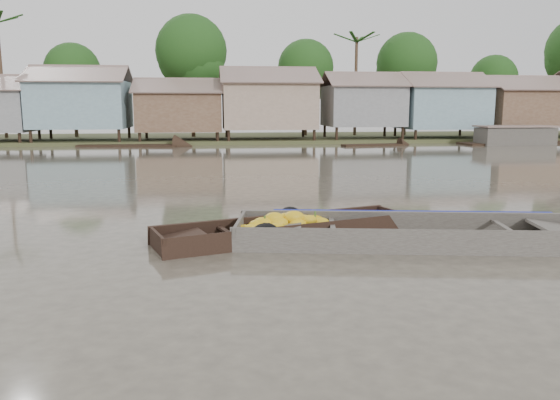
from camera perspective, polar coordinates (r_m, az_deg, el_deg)
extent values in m
plane|color=#453F35|center=(10.65, 1.83, -4.66)|extent=(120.00, 120.00, 0.00)
cube|color=#384723|center=(43.29, -5.02, 6.31)|extent=(120.00, 12.00, 0.50)
cube|color=#7495A0|center=(40.66, -20.04, 9.34)|extent=(6.20, 5.20, 3.20)
cube|color=brown|center=(39.35, -20.68, 12.29)|extent=(6.60, 3.02, 1.28)
cube|color=brown|center=(42.08, -19.78, 12.15)|extent=(6.60, 3.02, 1.28)
cube|color=brown|center=(39.74, -10.42, 9.05)|extent=(5.80, 4.60, 2.70)
cube|color=brown|center=(38.52, -10.61, 11.70)|extent=(6.20, 2.67, 1.14)
cube|color=brown|center=(41.00, -10.41, 11.58)|extent=(6.20, 2.67, 1.14)
cube|color=gray|center=(39.89, -1.24, 9.85)|extent=(6.50, 5.30, 3.30)
cube|color=brown|center=(38.52, -1.02, 12.98)|extent=(6.90, 3.08, 1.31)
cube|color=brown|center=(41.37, -1.46, 12.76)|extent=(6.90, 3.08, 1.31)
cube|color=gray|center=(41.21, 8.63, 9.68)|extent=(5.40, 4.70, 2.90)
cube|color=brown|center=(40.03, 9.21, 12.38)|extent=(5.80, 2.73, 1.17)
cube|color=brown|center=(42.47, 8.23, 12.25)|extent=(5.80, 2.73, 1.17)
cube|color=#7495A0|center=(43.21, 16.41, 9.26)|extent=(6.00, 5.00, 3.10)
cube|color=brown|center=(42.02, 17.29, 11.94)|extent=(6.40, 2.90, 1.24)
cube|color=brown|center=(44.49, 15.84, 11.88)|extent=(6.40, 2.90, 1.24)
cube|color=brown|center=(46.18, 23.91, 8.78)|extent=(5.70, 4.90, 2.80)
cube|color=brown|center=(45.07, 24.96, 11.05)|extent=(6.10, 2.85, 1.21)
cube|color=brown|center=(47.34, 23.24, 11.07)|extent=(6.10, 2.85, 1.21)
cylinder|color=#473323|center=(45.38, -20.63, 8.98)|extent=(0.28, 0.28, 4.90)
sphere|color=#183E13|center=(45.46, -20.85, 12.51)|extent=(4.20, 4.20, 4.20)
cylinder|color=#473323|center=(43.20, -9.13, 10.40)|extent=(0.28, 0.28, 6.30)
sphere|color=#183E13|center=(43.39, -9.26, 15.16)|extent=(5.40, 5.40, 5.40)
cylinder|color=#473323|center=(44.83, 2.68, 9.82)|extent=(0.28, 0.28, 5.25)
sphere|color=#183E13|center=(44.93, 2.71, 13.64)|extent=(4.50, 4.50, 4.50)
cylinder|color=#473323|center=(45.92, 12.93, 9.80)|extent=(0.28, 0.28, 5.60)
sphere|color=#183E13|center=(46.04, 13.09, 13.78)|extent=(4.80, 4.80, 4.80)
cylinder|color=#473323|center=(50.10, 21.24, 8.77)|extent=(0.28, 0.28, 4.55)
sphere|color=#183E13|center=(50.14, 21.43, 11.74)|extent=(3.90, 3.90, 3.90)
cylinder|color=#473323|center=(46.34, -27.07, 11.09)|extent=(0.24, 0.24, 9.00)
cylinder|color=#473323|center=(45.22, 7.91, 11.48)|extent=(0.24, 0.24, 8.00)
cube|color=black|center=(11.22, 0.66, -4.32)|extent=(5.34, 2.58, 0.08)
cube|color=black|center=(11.68, -0.56, -2.70)|extent=(5.18, 1.80, 0.50)
cube|color=black|center=(10.67, 2.00, -3.92)|extent=(5.18, 1.80, 0.50)
cube|color=black|center=(12.52, 11.62, -2.05)|extent=(0.42, 1.13, 0.47)
cube|color=black|center=(12.24, 9.90, -1.98)|extent=(1.18, 1.24, 0.19)
cube|color=black|center=(10.34, -12.69, -4.61)|extent=(0.42, 1.13, 0.47)
cube|color=black|center=(10.43, -10.23, -4.07)|extent=(1.18, 1.24, 0.19)
cube|color=black|center=(10.68, -5.47, -3.40)|extent=(0.44, 1.10, 0.05)
cube|color=black|center=(11.74, 6.23, -2.20)|extent=(0.44, 1.10, 0.05)
ellipsoid|color=yellow|center=(11.35, 4.23, -2.44)|extent=(0.46, 0.38, 0.24)
ellipsoid|color=yellow|center=(11.23, 2.37, -2.14)|extent=(0.46, 0.38, 0.24)
ellipsoid|color=yellow|center=(11.24, -0.47, -2.34)|extent=(0.45, 0.37, 0.24)
ellipsoid|color=yellow|center=(11.54, 1.05, -2.37)|extent=(0.43, 0.36, 0.23)
ellipsoid|color=yellow|center=(11.20, 0.61, -1.86)|extent=(0.38, 0.32, 0.20)
ellipsoid|color=yellow|center=(11.22, 0.17, -2.22)|extent=(0.48, 0.40, 0.25)
ellipsoid|color=yellow|center=(11.59, 1.15, -2.38)|extent=(0.42, 0.35, 0.22)
ellipsoid|color=yellow|center=(11.05, -0.61, -1.93)|extent=(0.48, 0.40, 0.25)
ellipsoid|color=yellow|center=(10.71, -2.34, -3.38)|extent=(0.50, 0.42, 0.27)
ellipsoid|color=yellow|center=(11.06, 1.85, -2.58)|extent=(0.44, 0.36, 0.23)
ellipsoid|color=yellow|center=(11.18, 3.03, -2.11)|extent=(0.39, 0.33, 0.21)
ellipsoid|color=yellow|center=(10.77, -0.37, -2.94)|extent=(0.39, 0.32, 0.20)
ellipsoid|color=yellow|center=(10.94, -2.36, -2.65)|extent=(0.43, 0.36, 0.23)
ellipsoid|color=yellow|center=(10.98, -0.14, -2.44)|extent=(0.47, 0.39, 0.25)
ellipsoid|color=yellow|center=(10.56, -2.70, -4.11)|extent=(0.40, 0.33, 0.21)
ellipsoid|color=yellow|center=(11.30, 5.56, -2.99)|extent=(0.42, 0.35, 0.22)
ellipsoid|color=yellow|center=(10.64, -2.00, -3.68)|extent=(0.49, 0.41, 0.26)
ellipsoid|color=yellow|center=(11.15, -0.62, -2.37)|extent=(0.44, 0.37, 0.23)
ellipsoid|color=yellow|center=(10.66, -1.77, -3.73)|extent=(0.49, 0.40, 0.26)
ellipsoid|color=yellow|center=(11.15, 1.44, -1.82)|extent=(0.51, 0.43, 0.27)
ellipsoid|color=yellow|center=(11.67, 3.61, -2.17)|extent=(0.49, 0.41, 0.26)
ellipsoid|color=yellow|center=(10.78, -3.48, -3.71)|extent=(0.39, 0.32, 0.21)
ellipsoid|color=yellow|center=(10.92, -3.79, -3.20)|extent=(0.46, 0.38, 0.24)
ellipsoid|color=yellow|center=(10.80, -3.10, -3.24)|extent=(0.50, 0.42, 0.27)
ellipsoid|color=yellow|center=(10.98, -1.76, -2.48)|extent=(0.50, 0.42, 0.27)
ellipsoid|color=yellow|center=(10.92, 1.82, -3.28)|extent=(0.41, 0.34, 0.21)
cylinder|color=#3F6626|center=(10.92, -1.60, -2.11)|extent=(0.04, 0.04, 0.17)
cylinder|color=#3F6626|center=(11.20, 1.55, -1.80)|extent=(0.04, 0.04, 0.17)
cylinder|color=#3F6626|center=(11.41, 3.70, -1.59)|extent=(0.04, 0.04, 0.17)
torus|color=black|center=(11.90, 0.96, -2.37)|extent=(0.73, 0.38, 0.71)
torus|color=black|center=(10.28, -1.62, -4.34)|extent=(0.74, 0.39, 0.72)
cube|color=#3B3631|center=(11.16, 14.28, -4.72)|extent=(7.26, 2.75, 0.08)
cube|color=#3B3631|center=(11.93, 13.53, -2.51)|extent=(7.17, 1.43, 0.58)
cube|color=#3B3631|center=(10.27, 15.27, -4.58)|extent=(7.17, 1.43, 0.58)
cube|color=#3B3631|center=(10.96, -4.21, -3.35)|extent=(0.37, 1.75, 0.55)
cube|color=#3B3631|center=(10.89, -0.98, -3.04)|extent=(1.48, 1.72, 0.23)
cube|color=#3B3631|center=(10.86, 5.54, -2.86)|extent=(0.40, 1.69, 0.05)
cube|color=#3B3631|center=(11.53, 22.67, -2.85)|extent=(0.40, 1.69, 0.05)
cube|color=#665E54|center=(11.15, 14.29, -4.51)|extent=(5.56, 2.32, 0.02)
cube|color=navy|center=(11.94, 13.52, -1.41)|extent=(5.79, 1.11, 0.14)
torus|color=olive|center=(11.51, 25.42, -4.59)|extent=(0.41, 0.41, 0.06)
torus|color=olive|center=(11.51, 25.43, -4.40)|extent=(0.33, 0.33, 0.06)
cube|color=black|center=(41.97, 24.22, 5.30)|extent=(9.57, 2.89, 0.35)
cube|color=black|center=(36.91, 9.69, 5.52)|extent=(4.29, 1.47, 0.35)
cube|color=black|center=(37.16, -15.48, 5.33)|extent=(6.75, 2.62, 0.35)
cube|color=black|center=(40.83, 23.34, 6.11)|extent=(5.00, 2.00, 1.20)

